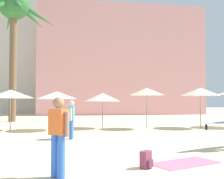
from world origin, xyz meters
TOP-DOWN VIEW (x-y plane):
  - hotel_pink at (5.35, 30.91)m, footprint 20.20×8.75m
  - hotel_tower_gray at (-6.89, 36.99)m, footprint 12.12×8.70m
  - palm_tree_left at (-5.66, 18.00)m, footprint 6.79×6.38m
  - cafe_umbrella_0 at (6.55, 10.70)m, footprint 2.35×2.35m
  - cafe_umbrella_1 at (0.67, 11.54)m, footprint 2.20×2.20m
  - cafe_umbrella_2 at (-2.02, 10.88)m, footprint 2.27×2.27m
  - cafe_umbrella_4 at (-4.52, 11.01)m, footprint 2.57×2.57m
  - cafe_umbrella_6 at (3.22, 10.82)m, footprint 2.09×2.09m
  - beach_towel at (1.56, 1.86)m, footprint 2.01×1.49m
  - backpack at (0.41, 1.51)m, footprint 0.35×0.35m
  - person_near_left at (-1.27, 7.07)m, footprint 0.28×0.61m
  - person_far_left at (-1.68, 0.99)m, footprint 0.50×0.49m

SIDE VIEW (x-z plane):
  - beach_towel at x=1.56m, z-range 0.00..0.01m
  - backpack at x=0.41m, z-range -0.01..0.41m
  - person_near_left at x=-1.27m, z-range 0.08..1.73m
  - person_far_left at x=-1.68m, z-range 0.08..1.80m
  - cafe_umbrella_1 at x=0.67m, z-range 0.80..2.92m
  - cafe_umbrella_2 at x=-2.02m, z-range 0.87..3.05m
  - cafe_umbrella_4 at x=-4.52m, z-range 0.89..3.15m
  - cafe_umbrella_6 at x=3.22m, z-range 0.98..3.40m
  - cafe_umbrella_0 at x=6.55m, z-range 0.97..3.42m
  - hotel_pink at x=5.35m, z-range 0.00..13.28m
  - palm_tree_left at x=-5.66m, z-range 3.33..13.97m
  - hotel_tower_gray at x=-6.89m, z-range 0.00..31.71m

